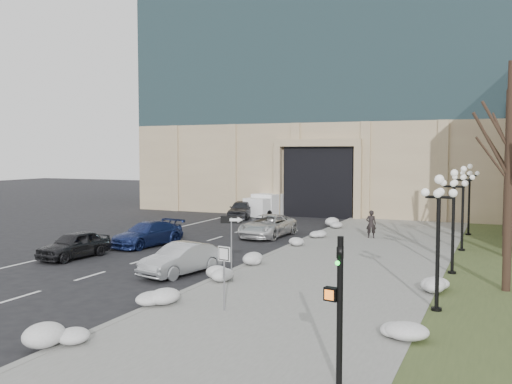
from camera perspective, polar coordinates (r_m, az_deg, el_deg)
ground at (r=18.25m, az=-12.41°, el=-13.68°), size 160.00×160.00×0.00m
sidewalk at (r=29.37m, az=9.80°, el=-6.76°), size 9.00×40.00×0.12m
curb at (r=30.72m, az=1.56°, el=-6.21°), size 0.30×40.00×0.14m
grass_strip at (r=28.59m, az=22.67°, el=-7.33°), size 4.00×40.00×0.10m
office_tower at (r=60.35m, az=11.63°, el=16.34°), size 40.00×24.70×36.00m
car_a at (r=31.24m, az=-17.73°, el=-5.05°), size 2.09×4.29×1.41m
car_b at (r=26.09m, az=-7.48°, el=-6.66°), size 2.40×4.50×1.41m
car_c at (r=34.24m, az=-10.81°, el=-4.14°), size 2.84×5.17×1.42m
car_d at (r=37.17m, az=1.16°, el=-3.41°), size 2.60×5.28×1.44m
car_e at (r=47.67m, az=-1.47°, el=-1.73°), size 2.73×4.71×1.51m
pedestrian at (r=36.66m, az=11.43°, el=-3.16°), size 0.72×0.55×1.75m
box_truck at (r=49.95m, az=1.69°, el=-1.26°), size 3.22×6.39×1.94m
one_way_sign at (r=25.17m, az=-2.11°, el=-3.49°), size 1.01×0.41×2.71m
keep_sign at (r=19.54m, az=-3.21°, el=-7.25°), size 0.49×0.15×2.32m
traffic_signal at (r=13.43m, az=8.24°, el=-12.11°), size 0.62×0.82×3.62m
snow_clump_a at (r=17.25m, az=-18.88°, el=-13.82°), size 1.10×1.60×0.36m
snow_clump_b at (r=21.04m, az=-9.40°, el=-10.41°), size 1.10×1.60×0.36m
snow_clump_c at (r=24.43m, az=-3.37°, el=-8.33°), size 1.10×1.60×0.36m
snow_clump_d at (r=28.03m, az=-0.31°, el=-6.72°), size 1.10×1.60×0.36m
snow_clump_e at (r=32.72m, az=4.11°, el=-5.18°), size 1.10×1.60×0.36m
snow_clump_f at (r=36.32m, az=5.86°, el=-4.28°), size 1.10×1.60×0.36m
snow_clump_g at (r=41.46m, az=7.86°, el=-3.26°), size 1.10×1.60×0.36m
snow_clump_h at (r=17.47m, az=14.57°, el=-13.50°), size 1.10×1.60×0.36m
snow_clump_i at (r=23.53m, az=16.84°, el=-8.98°), size 1.10×1.60×0.36m
lamppost_a at (r=20.31m, az=17.77°, el=-3.10°), size 1.18×1.18×4.76m
lamppost_b at (r=26.75m, az=19.15°, el=-1.46°), size 1.18×1.18×4.76m
lamppost_c at (r=33.21m, az=19.99°, el=-0.46°), size 1.18×1.18×4.76m
lamppost_d at (r=39.69m, az=20.56°, el=0.22°), size 1.18×1.18×4.76m
tree_near at (r=24.07m, az=24.10°, el=4.40°), size 3.20×3.20×9.00m
tree_mid at (r=32.07m, az=23.92°, el=3.64°), size 3.20×3.20×8.50m
tree_far at (r=40.07m, az=23.86°, el=4.57°), size 3.20×3.20×9.50m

